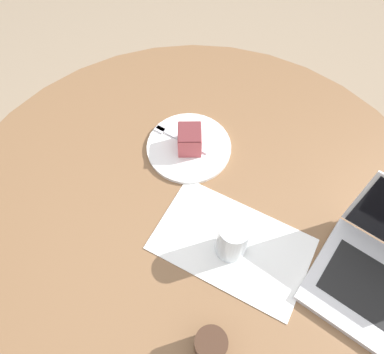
# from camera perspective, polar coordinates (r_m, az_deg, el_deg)

# --- Properties ---
(ground_plane) EXTENTS (12.00, 12.00, 0.00)m
(ground_plane) POSITION_cam_1_polar(r_m,az_deg,el_deg) (1.62, 0.32, -17.40)
(ground_plane) COLOR gray
(dining_table) EXTENTS (1.33, 1.33, 0.71)m
(dining_table) POSITION_cam_1_polar(r_m,az_deg,el_deg) (1.03, 0.49, -9.53)
(dining_table) COLOR brown
(dining_table) RESTS_ON ground_plane
(paper_document) EXTENTS (0.43, 0.37, 0.00)m
(paper_document) POSITION_cam_1_polar(r_m,az_deg,el_deg) (0.92, 6.09, -10.13)
(paper_document) COLOR white
(paper_document) RESTS_ON dining_table
(plate) EXTENTS (0.24, 0.24, 0.01)m
(plate) POSITION_cam_1_polar(r_m,az_deg,el_deg) (1.05, -0.47, 4.57)
(plate) COLOR white
(plate) RESTS_ON dining_table
(cake_slice) EXTENTS (0.06, 0.07, 0.07)m
(cake_slice) POSITION_cam_1_polar(r_m,az_deg,el_deg) (1.01, -0.36, 5.74)
(cake_slice) COLOR #B74C51
(cake_slice) RESTS_ON plate
(fork) EXTENTS (0.16, 0.11, 0.00)m
(fork) POSITION_cam_1_polar(r_m,az_deg,el_deg) (1.06, -2.44, 6.15)
(fork) COLOR silver
(fork) RESTS_ON plate
(coffee_glass) EXTENTS (0.07, 0.07, 0.09)m
(coffee_glass) POSITION_cam_1_polar(r_m,az_deg,el_deg) (0.83, 2.82, -24.22)
(coffee_glass) COLOR #3D2619
(coffee_glass) RESTS_ON dining_table
(water_glass) EXTENTS (0.07, 0.07, 0.13)m
(water_glass) POSITION_cam_1_polar(r_m,az_deg,el_deg) (0.86, 6.16, -9.40)
(water_glass) COLOR silver
(water_glass) RESTS_ON dining_table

